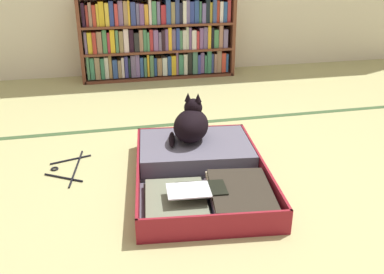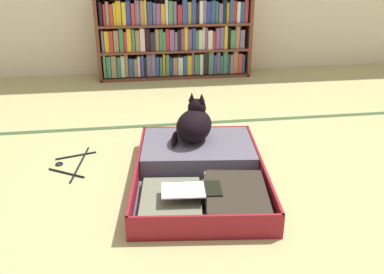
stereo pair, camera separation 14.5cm
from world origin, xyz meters
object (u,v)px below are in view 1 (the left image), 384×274
at_px(bookshelf, 157,37).
at_px(black_cat, 191,124).
at_px(clothes_hanger, 69,168).
at_px(open_suitcase, 201,167).

bearing_deg(bookshelf, black_cat, -92.62).
bearing_deg(clothes_hanger, black_cat, -1.23).
relative_size(open_suitcase, black_cat, 3.13).
height_order(bookshelf, clothes_hanger, bookshelf).
relative_size(bookshelf, clothes_hanger, 3.38).
bearing_deg(clothes_hanger, open_suitcase, -18.86).
height_order(open_suitcase, clothes_hanger, open_suitcase).
distance_m(open_suitcase, clothes_hanger, 0.71).
xyz_separation_m(bookshelf, black_cat, (-0.08, -1.77, -0.16)).
height_order(bookshelf, open_suitcase, bookshelf).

